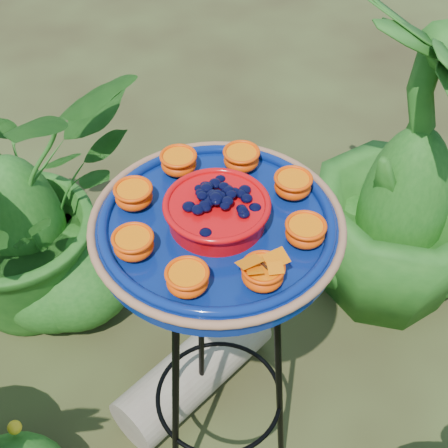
{
  "coord_description": "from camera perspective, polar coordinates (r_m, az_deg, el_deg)",
  "views": [
    {
      "loc": [
        -0.07,
        -0.94,
        1.8
      ],
      "look_at": [
        0.06,
        -0.15,
        0.99
      ],
      "focal_mm": 50.0,
      "sensor_mm": 36.0,
      "label": 1
    }
  ],
  "objects": [
    {
      "name": "ground_plane",
      "position": [
        2.03,
        -2.42,
        -17.14
      ],
      "size": [
        20.0,
        20.0,
        0.0
      ],
      "primitive_type": "plane",
      "color": "black",
      "rests_on": "ground"
    },
    {
      "name": "tripod_stand",
      "position": [
        1.49,
        -0.52,
        -10.88
      ],
      "size": [
        0.38,
        0.39,
        0.92
      ],
      "rotation": [
        0.0,
        0.0,
        0.16
      ],
      "color": "black",
      "rests_on": "ground"
    },
    {
      "name": "shrub_back_right",
      "position": [
        2.03,
        16.83,
        4.6
      ],
      "size": [
        0.68,
        0.68,
        1.08
      ],
      "primitive_type": "imported",
      "rotation": [
        0.0,
        0.0,
        1.7
      ],
      "color": "#1C5215",
      "rests_on": "ground"
    },
    {
      "name": "feeder_dish",
      "position": [
        1.18,
        -0.64,
        0.14
      ],
      "size": [
        0.53,
        0.53,
        0.11
      ],
      "rotation": [
        0.0,
        0.0,
        0.16
      ],
      "color": "navy",
      "rests_on": "tripod_stand"
    },
    {
      "name": "shrub_back_left",
      "position": [
        2.1,
        -18.74,
        2.24
      ],
      "size": [
        1.06,
        1.04,
        0.9
      ],
      "primitive_type": "imported",
      "rotation": [
        0.0,
        0.0,
        0.63
      ],
      "color": "#1C5215",
      "rests_on": "ground"
    },
    {
      "name": "driftwood_log",
      "position": [
        2.01,
        -2.72,
        -13.22
      ],
      "size": [
        0.53,
        0.47,
        0.18
      ],
      "primitive_type": "cylinder",
      "rotation": [
        0.0,
        1.57,
        0.66
      ],
      "color": "gray",
      "rests_on": "ground"
    }
  ]
}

